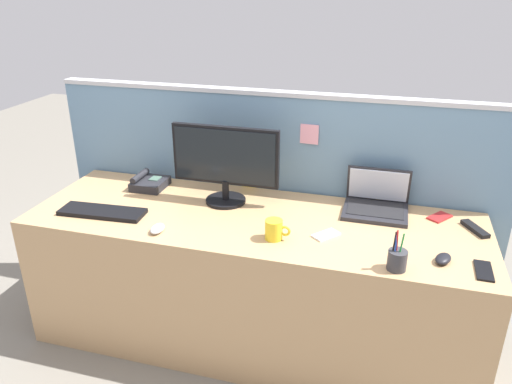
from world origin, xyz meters
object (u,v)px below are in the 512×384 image
Objects in this scene: cell_phone_black_slab at (484,271)px; tv_remote at (475,229)px; computer_mouse_left_hand at (157,229)px; pen_cup at (397,260)px; desktop_monitor at (225,161)px; cell_phone_white_slab at (326,235)px; laptop at (376,201)px; desk_phone at (149,183)px; cell_phone_red_case at (440,217)px; computer_mouse_right_hand at (443,259)px; coffee_mug at (274,230)px; keyboard_main at (102,212)px.

cell_phone_black_slab is 0.37m from tv_remote.
computer_mouse_left_hand is 0.55× the size of pen_cup.
desktop_monitor is 0.66m from cell_phone_white_slab.
laptop reaches higher than computer_mouse_left_hand.
computer_mouse_left_hand is at bearing -59.15° from desk_phone.
cell_phone_white_slab is at bearing -110.27° from cell_phone_red_case.
cell_phone_white_slab is 0.72m from tv_remote.
pen_cup is (0.89, -0.45, -0.18)m from desktop_monitor.
computer_mouse_right_hand is 0.74m from coffee_mug.
computer_mouse_right_hand is (1.08, -0.34, -0.21)m from desktop_monitor.
cell_phone_red_case is 0.86m from coffee_mug.
desk_phone is 1.90× the size of computer_mouse_left_hand.
keyboard_main is 3.40× the size of cell_phone_white_slab.
computer_mouse_left_hand is 1.10m from pen_cup.
desktop_monitor is 1.27m from tv_remote.
laptop is 0.54m from computer_mouse_right_hand.
desktop_monitor reaches higher than desk_phone.
coffee_mug is at bearing 178.73° from cell_phone_black_slab.
pen_cup is at bearing -5.28° from computer_mouse_left_hand.
cell_phone_white_slab is (1.13, 0.08, -0.01)m from keyboard_main.
coffee_mug reaches higher than tv_remote.
keyboard_main is at bearing 160.88° from computer_mouse_left_hand.
cell_phone_white_slab is (-0.21, -0.35, -0.04)m from laptop.
laptop is 1.76× the size of pen_cup.
cell_phone_white_slab is at bearing 22.44° from coffee_mug.
laptop is at bearing 2.15° from desk_phone.
computer_mouse_right_hand is 0.16m from cell_phone_black_slab.
laptop is 1.69× the size of desk_phone.
desktop_monitor reaches higher than computer_mouse_right_hand.
cell_phone_black_slab is at bearing -5.23° from keyboard_main.
cell_phone_white_slab is at bearing 146.97° from pen_cup.
coffee_mug is at bearing 168.14° from pen_cup.
pen_cup is at bearing 6.96° from cell_phone_white_slab.
pen_cup reaches higher than cell_phone_black_slab.
tv_remote is (0.67, 0.24, 0.01)m from cell_phone_white_slab.
desktop_monitor is at bearing 60.68° from computer_mouse_left_hand.
tv_remote is at bearing 12.53° from computer_mouse_left_hand.
desktop_monitor is 3.12× the size of pen_cup.
coffee_mug is (0.55, 0.08, 0.03)m from computer_mouse_left_hand.
computer_mouse_left_hand is (0.36, -0.10, 0.01)m from keyboard_main.
coffee_mug reaches higher than cell_phone_white_slab.
computer_mouse_left_hand is 0.80× the size of cell_phone_red_case.
computer_mouse_right_hand is at bearing -145.17° from tv_remote.
cell_phone_black_slab is (1.80, -0.05, -0.01)m from keyboard_main.
computer_mouse_left_hand is 1.40m from cell_phone_red_case.
pen_cup is at bearing -73.49° from cell_phone_red_case.
coffee_mug reaches higher than desk_phone.
pen_cup reaches higher than computer_mouse_left_hand.
pen_cup reaches higher than cell_phone_white_slab.
keyboard_main is 0.37m from computer_mouse_left_hand.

